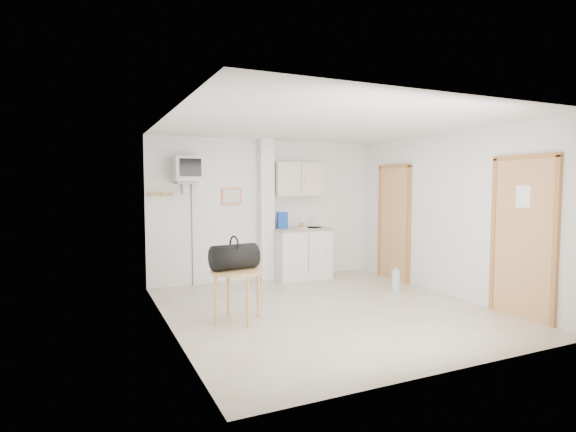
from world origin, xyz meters
name	(u,v)px	position (x,y,z in m)	size (l,w,h in m)	color
ground	(327,309)	(0.00, 0.00, 0.00)	(4.50, 4.50, 0.00)	#BAAB98
room_envelope	(340,196)	(0.24, 0.09, 1.54)	(4.24, 4.54, 2.55)	white
kitchenette	(301,234)	(0.57, 2.00, 0.80)	(1.03, 0.58, 2.10)	silver
crt_television	(188,170)	(-1.45, 2.02, 1.94)	(0.44, 0.45, 2.15)	slate
round_table	(238,276)	(-1.28, 0.01, 0.57)	(0.66, 0.66, 0.65)	#B17C4B
duffel_bag	(234,257)	(-1.31, 0.05, 0.81)	(0.61, 0.40, 0.42)	black
water_bottle	(396,281)	(1.49, 0.43, 0.18)	(0.13, 0.13, 0.39)	#9CC4D4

